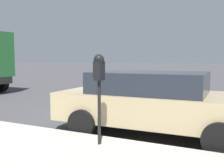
# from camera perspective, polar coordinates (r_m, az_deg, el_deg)

# --- Properties ---
(ground_plane) EXTENTS (220.00, 220.00, 0.00)m
(ground_plane) POSITION_cam_1_polar(r_m,az_deg,el_deg) (7.54, 3.67, -7.87)
(ground_plane) COLOR #424244
(parking_meter) EXTENTS (0.21, 0.19, 1.65)m
(parking_meter) POSITION_cam_1_polar(r_m,az_deg,el_deg) (4.70, -2.82, 1.83)
(parking_meter) COLOR black
(parking_meter) RESTS_ON sidewalk
(car_tan) EXTENTS (2.24, 4.56, 1.44)m
(car_tan) POSITION_cam_1_polar(r_m,az_deg,el_deg) (6.10, 9.26, -3.71)
(car_tan) COLOR tan
(car_tan) RESTS_ON ground_plane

